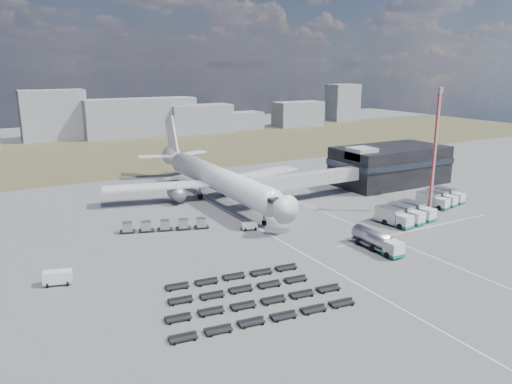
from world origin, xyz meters
TOP-DOWN VIEW (x-y plane):
  - ground at (0.00, 0.00)m, footprint 420.00×420.00m
  - grass_strip at (0.00, 110.00)m, footprint 420.00×90.00m
  - lane_markings at (9.77, 3.00)m, footprint 47.12×110.00m
  - terminal at (47.77, 23.96)m, footprint 30.40×16.40m
  - jet_bridge at (15.90, 20.42)m, footprint 30.30×3.80m
  - airliner at (0.00, 32.38)m, footprint 51.59×64.53m
  - skyline at (-20.06, 148.01)m, footprint 307.82×23.82m
  - fuel_tanker at (10.06, -12.53)m, footprint 2.77×10.56m
  - pushback_tug at (-3.95, 8.00)m, footprint 3.24×2.36m
  - utility_van at (-40.35, -0.29)m, footprint 4.26×2.77m
  - catering_truck at (6.43, 35.98)m, footprint 4.85×6.93m
  - service_trucks_near at (26.41, -3.13)m, footprint 11.35×9.21m
  - service_trucks_far at (43.20, 2.43)m, footprint 10.83×9.01m
  - uld_row at (-18.45, 15.61)m, footprint 16.71×6.95m
  - baggage_dollies at (-18.35, -18.08)m, footprint 26.80×18.02m
  - floodlight_mast at (35.98, -0.87)m, footprint 2.52×2.07m

SIDE VIEW (x-z plane):
  - ground at x=0.00m, z-range 0.00..0.00m
  - grass_strip at x=0.00m, z-range 0.00..0.01m
  - lane_markings at x=9.77m, z-range 0.00..0.01m
  - baggage_dollies at x=-18.35m, z-range 0.00..0.79m
  - pushback_tug at x=-3.95m, z-range 0.00..1.35m
  - utility_van at x=-40.35m, z-range 0.00..2.13m
  - uld_row at x=-18.45m, z-range 0.18..2.05m
  - catering_truck at x=6.43m, z-range 0.03..2.98m
  - service_trucks_far at x=43.20m, z-range 0.13..3.04m
  - fuel_tanker at x=10.06m, z-range 0.00..3.41m
  - service_trucks_near at x=26.41m, z-range 0.14..3.29m
  - jet_bridge at x=15.90m, z-range 1.53..8.58m
  - terminal at x=47.77m, z-range -0.25..10.75m
  - airliner at x=0.00m, z-range -3.52..14.10m
  - skyline at x=-20.06m, z-range -3.38..22.53m
  - floodlight_mast at x=35.98m, z-range 0.03..26.84m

